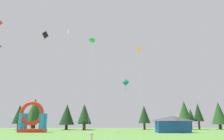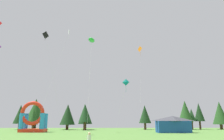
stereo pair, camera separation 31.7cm
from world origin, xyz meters
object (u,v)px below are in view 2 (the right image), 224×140
at_px(kite_teal_diamond, 126,83).
at_px(festival_tent, 173,124).
at_px(kite_white_diamond, 69,33).
at_px(kite_black_diamond, 45,36).
at_px(kite_green_parafoil, 92,40).
at_px(inflatable_orange_dome, 33,120).
at_px(kite_orange_diamond, 140,50).

bearing_deg(kite_teal_diamond, festival_tent, 33.69).
distance_m(kite_white_diamond, festival_tent, 36.66).
distance_m(kite_black_diamond, festival_tent, 37.01).
xyz_separation_m(kite_teal_diamond, kite_green_parafoil, (-6.26, -14.72, 3.91)).
relative_size(kite_white_diamond, inflatable_orange_dome, 3.67).
relative_size(kite_green_parafoil, kite_black_diamond, 0.66).
bearing_deg(kite_black_diamond, kite_white_diamond, 67.15).
height_order(kite_teal_diamond, kite_black_diamond, kite_black_diamond).
height_order(kite_white_diamond, inflatable_orange_dome, kite_white_diamond).
xyz_separation_m(kite_white_diamond, inflatable_orange_dome, (-7.71, -1.27, -23.96)).
relative_size(kite_black_diamond, festival_tent, 2.98).
distance_m(kite_white_diamond, kite_green_parafoil, 30.18).
relative_size(kite_orange_diamond, kite_green_parafoil, 1.53).
xyz_separation_m(kite_orange_diamond, kite_green_parafoil, (-11.64, -27.81, -7.87)).
relative_size(kite_white_diamond, festival_tent, 3.58).
bearing_deg(kite_orange_diamond, kite_teal_diamond, -112.34).
xyz_separation_m(kite_teal_diamond, festival_tent, (11.86, 7.90, -8.74)).
height_order(kite_teal_diamond, inflatable_orange_dome, kite_teal_diamond).
xyz_separation_m(kite_white_diamond, kite_teal_diamond, (14.81, -11.50, -16.16)).
distance_m(kite_white_diamond, kite_black_diamond, 10.89).
height_order(inflatable_orange_dome, festival_tent, inflatable_orange_dome).
bearing_deg(kite_teal_diamond, inflatable_orange_dome, 155.58).
height_order(kite_green_parafoil, kite_black_diamond, kite_black_diamond).
xyz_separation_m(kite_teal_diamond, kite_black_diamond, (-18.63, 2.43, 11.51)).
bearing_deg(inflatable_orange_dome, kite_white_diamond, 9.37).
distance_m(kite_green_parafoil, inflatable_orange_dome, 31.99).
height_order(kite_green_parafoil, festival_tent, kite_green_parafoil).
relative_size(kite_orange_diamond, inflatable_orange_dome, 3.08).
relative_size(kite_teal_diamond, festival_tent, 1.46).
bearing_deg(inflatable_orange_dome, kite_black_diamond, -63.50).
distance_m(kite_orange_diamond, kite_green_parafoil, 31.16).
bearing_deg(kite_black_diamond, kite_orange_diamond, 23.95).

